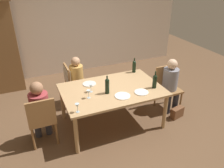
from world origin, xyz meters
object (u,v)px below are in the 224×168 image
at_px(chair_far_left, 71,80).
at_px(person_woman_host, 78,77).
at_px(chair_left_end, 42,118).
at_px(person_man_bearded, 40,108).
at_px(wine_bottle_short_olive, 134,66).
at_px(chair_right_end, 167,85).
at_px(wine_glass_centre, 91,87).
at_px(dinner_plate_guest_left, 141,92).
at_px(handbag, 177,113).
at_px(dinner_plate_host, 123,96).
at_px(wine_bottle_tall_green, 155,81).
at_px(wine_glass_near_left, 77,106).
at_px(dinner_plate_guest_right, 89,84).
at_px(dining_table, 112,92).
at_px(wine_bottle_dark_red, 107,86).
at_px(person_man_guest, 171,82).
at_px(wine_glass_near_right, 88,92).

height_order(chair_far_left, person_woman_host, person_woman_host).
bearing_deg(chair_left_end, person_man_bearded, 90.00).
bearing_deg(wine_bottle_short_olive, chair_right_end, -35.87).
bearing_deg(wine_glass_centre, dinner_plate_guest_left, -24.56).
distance_m(chair_left_end, handbag, 2.62).
bearing_deg(handbag, dinner_plate_host, 178.28).
xyz_separation_m(wine_bottle_tall_green, wine_glass_near_left, (-1.51, -0.22, -0.03)).
bearing_deg(wine_bottle_short_olive, dinner_plate_host, -128.55).
xyz_separation_m(chair_left_end, dinner_plate_guest_right, (0.96, 0.43, 0.23)).
distance_m(chair_left_end, wine_glass_centre, 0.97).
height_order(chair_right_end, dinner_plate_guest_left, chair_right_end).
relative_size(dining_table, wine_bottle_dark_red, 5.41).
relative_size(chair_left_end, wine_bottle_tall_green, 2.82).
xyz_separation_m(person_man_guest, wine_bottle_tall_green, (-0.55, -0.23, 0.24)).
xyz_separation_m(dinner_plate_host, handbag, (1.22, -0.04, -0.65)).
relative_size(wine_glass_near_left, dinner_plate_guest_right, 0.59).
bearing_deg(dining_table, dinner_plate_guest_left, -37.41).
height_order(dining_table, dinner_plate_guest_right, dinner_plate_guest_right).
height_order(chair_right_end, wine_glass_near_right, chair_right_end).
bearing_deg(wine_glass_near_right, wine_glass_near_left, -130.29).
relative_size(wine_glass_near_right, handbag, 0.53).
height_order(wine_glass_near_left, handbag, wine_glass_near_left).
distance_m(chair_left_end, person_man_bearded, 0.17).
bearing_deg(person_woman_host, wine_bottle_short_olive, 66.58).
distance_m(wine_bottle_tall_green, handbag, 0.96).
height_order(chair_right_end, person_man_bearded, person_man_bearded).
relative_size(person_woman_host, dinner_plate_host, 4.00).
bearing_deg(dinner_plate_host, wine_glass_near_right, 162.36).
height_order(dining_table, wine_bottle_tall_green, wine_bottle_tall_green).
bearing_deg(chair_left_end, wine_bottle_short_olive, 16.40).
xyz_separation_m(person_man_guest, wine_glass_near_left, (-2.06, -0.45, 0.20)).
height_order(chair_left_end, wine_glass_near_left, chair_left_end).
distance_m(dining_table, chair_right_end, 1.30).
bearing_deg(person_man_bearded, dinner_plate_guest_left, -11.62).
bearing_deg(handbag, person_man_bearded, 171.69).
distance_m(person_man_guest, wine_glass_near_right, 1.79).
bearing_deg(wine_glass_near_right, wine_bottle_tall_green, -5.58).
xyz_separation_m(dinner_plate_guest_left, handbag, (0.86, -0.02, -0.65)).
xyz_separation_m(wine_bottle_dark_red, handbag, (1.42, -0.24, -0.80)).
xyz_separation_m(person_woman_host, handbag, (1.67, -1.33, -0.52)).
distance_m(wine_bottle_tall_green, wine_bottle_short_olive, 0.76).
relative_size(dining_table, wine_bottle_short_olive, 5.78).
bearing_deg(chair_far_left, handbag, 53.90).
distance_m(dining_table, wine_glass_near_right, 0.54).
height_order(chair_left_end, wine_glass_near_right, chair_left_end).
distance_m(wine_bottle_dark_red, dinner_plate_guest_right, 0.51).
relative_size(wine_bottle_tall_green, dinner_plate_guest_right, 1.28).
distance_m(dining_table, wine_glass_centre, 0.43).
bearing_deg(person_woman_host, wine_glass_near_left, -14.99).
relative_size(wine_bottle_dark_red, dinner_plate_guest_right, 1.32).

